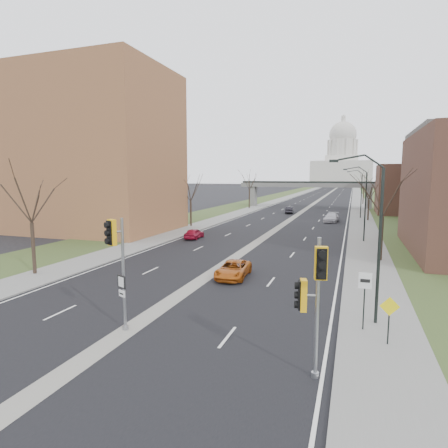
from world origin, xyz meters
The scene contains 28 objects.
ground centered at (0.00, 0.00, 0.00)m, with size 700.00×700.00×0.00m, color black.
road_surface centered at (0.00, 150.00, 0.01)m, with size 20.00×600.00×0.01m, color black.
median_strip centered at (0.00, 150.00, 0.00)m, with size 1.20×600.00×0.02m, color gray.
sidewalk_right centered at (12.00, 150.00, 0.06)m, with size 4.00×600.00×0.12m, color gray.
sidewalk_left centered at (-12.00, 150.00, 0.06)m, with size 4.00×600.00×0.12m, color gray.
grass_verge_right centered at (18.00, 150.00, 0.05)m, with size 8.00×600.00×0.10m, color #364921.
grass_verge_left centered at (-18.00, 150.00, 0.05)m, with size 8.00×600.00×0.10m, color #364921.
apartment_building centered at (-26.00, 30.00, 11.00)m, with size 25.00×16.00×22.00m, color #9B603E.
commercial_block_far centered at (22.00, 70.00, 5.00)m, with size 14.00×14.00×10.00m, color #523126.
pedestrian_bridge centered at (0.00, 80.00, 4.84)m, with size 34.00×3.00×6.45m.
capitol centered at (0.00, 320.00, 18.60)m, with size 48.00×42.00×55.75m.
streetlight_near centered at (10.99, 6.00, 6.95)m, with size 2.61×0.20×8.70m.
streetlight_mid centered at (10.99, 32.00, 6.95)m, with size 2.61×0.20×8.70m.
streetlight_far centered at (10.99, 58.00, 6.95)m, with size 2.61×0.20×8.70m.
tree_left_a centered at (-13.00, 8.00, 6.64)m, with size 7.20×7.20×9.40m.
tree_left_b centered at (-13.00, 38.00, 6.23)m, with size 6.75×6.75×8.81m.
tree_left_c centered at (-13.00, 72.00, 7.04)m, with size 7.65×7.65×9.99m.
tree_right_a centered at (13.00, 22.00, 6.64)m, with size 7.20×7.20×9.40m.
tree_right_b centered at (13.00, 55.00, 5.82)m, with size 6.30×6.30×8.22m.
tree_right_c centered at (13.00, 95.00, 7.04)m, with size 7.65×7.65×9.99m.
signal_pole_median centered at (-0.30, 0.90, 3.96)m, with size 0.83×0.95×5.68m.
signal_pole_right centered at (9.18, -0.53, 3.58)m, with size 1.15×0.91×5.46m.
speed_limit_sign centered at (11.16, 4.87, 2.11)m, with size 0.63×0.07×2.90m.
warning_sign centered at (12.19, 3.47, 1.56)m, with size 0.87×0.14×2.22m.
car_left_near centered at (-8.01, 27.80, 0.65)m, with size 1.54×3.82×1.30m, color maroon.
car_left_far centered at (-2.00, 63.52, 0.70)m, with size 1.48×4.25×1.40m, color black.
car_right_near centered at (2.00, 12.33, 0.64)m, with size 2.11×4.58×1.27m, color #AB5012.
car_right_mid centered at (7.09, 51.12, 0.76)m, with size 2.14×5.27×1.53m, color #BBB9C1.
Camera 1 is at (10.44, -14.23, 7.70)m, focal length 30.00 mm.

